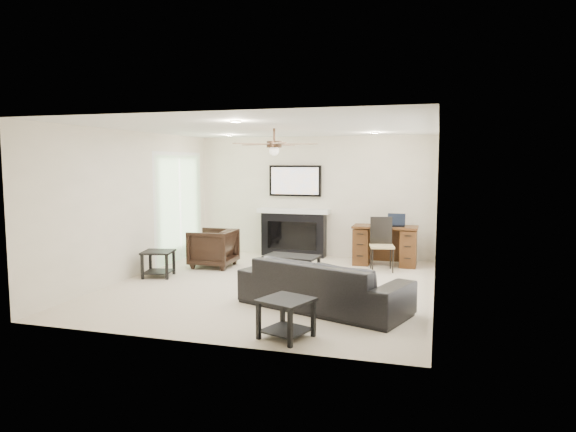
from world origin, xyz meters
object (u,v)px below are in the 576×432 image
sofa (323,284)px  coffee_table (292,267)px  armchair (213,248)px  fireplace_unit (293,211)px  desk (385,246)px

sofa → coffee_table: sofa is taller
armchair → fireplace_unit: size_ratio=0.41×
sofa → desk: 3.26m
sofa → fireplace_unit: size_ratio=1.20×
sofa → coffee_table: (-0.90, 1.60, -0.14)m
sofa → coffee_table: bearing=-41.3°
coffee_table → desk: (1.40, 1.62, 0.18)m
fireplace_unit → desk: (1.94, -0.43, -0.57)m
armchair → coffee_table: size_ratio=0.88×
sofa → fireplace_unit: (-1.45, 3.65, 0.62)m
coffee_table → fireplace_unit: (-0.55, 2.05, 0.75)m
desk → armchair: bearing=-160.9°
coffee_table → fireplace_unit: size_ratio=0.47×
coffee_table → desk: bearing=56.3°
armchair → desk: 3.28m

